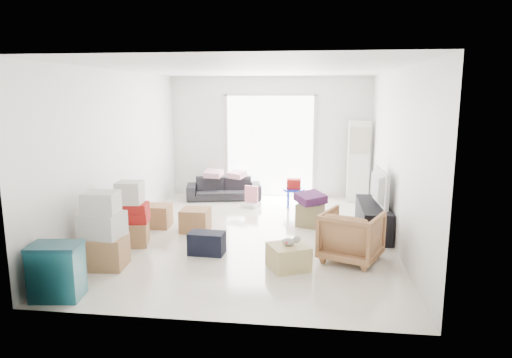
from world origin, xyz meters
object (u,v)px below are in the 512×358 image
object	(u,v)px
tv_console	(373,219)
television	(374,200)
armchair	(352,234)
storage_bins	(57,271)
kids_table	(294,187)
ottoman	(310,215)
sofa	(224,185)
wood_crate	(288,257)
ac_tower	(358,162)

from	to	relation	value
tv_console	television	size ratio (longest dim) A/B	1.48
armchair	storage_bins	distance (m)	3.82
storage_bins	kids_table	size ratio (longest dim) A/B	1.09
television	ottoman	bearing A→B (deg)	70.26
ottoman	kids_table	size ratio (longest dim) A/B	0.68
sofa	kids_table	distance (m)	1.68
armchair	wood_crate	distance (m)	0.98
television	armchair	size ratio (longest dim) A/B	1.30
sofa	ottoman	xyz separation A→B (m)	(1.93, -1.88, -0.12)
ottoman	wood_crate	world-z (taller)	ottoman
armchair	wood_crate	bearing A→B (deg)	49.11
tv_console	kids_table	world-z (taller)	kids_table
ac_tower	ottoman	world-z (taller)	ac_tower
storage_bins	television	bearing A→B (deg)	37.57
television	sofa	size ratio (longest dim) A/B	0.62
storage_bins	wood_crate	xyz separation A→B (m)	(2.58, 1.24, -0.16)
ac_tower	kids_table	xyz separation A→B (m)	(-1.35, -0.71, -0.46)
television	ottoman	distance (m)	1.15
ac_tower	television	xyz separation A→B (m)	(0.05, -2.33, -0.30)
tv_console	sofa	size ratio (longest dim) A/B	0.93
sofa	wood_crate	xyz separation A→B (m)	(1.66, -3.94, -0.16)
sofa	television	bearing A→B (deg)	-48.15
ac_tower	armchair	size ratio (longest dim) A/B	2.23
television	kids_table	distance (m)	2.15
armchair	ottoman	world-z (taller)	armchair
sofa	storage_bins	bearing A→B (deg)	-112.04
wood_crate	armchair	bearing A→B (deg)	25.56
armchair	kids_table	size ratio (longest dim) A/B	1.32
ac_tower	kids_table	size ratio (longest dim) A/B	2.95
ac_tower	ottoman	distance (m)	2.36
ottoman	kids_table	bearing A→B (deg)	104.83
ac_tower	tv_console	bearing A→B (deg)	-88.77
ac_tower	wood_crate	size ratio (longest dim) A/B	3.60
ac_tower	storage_bins	xyz separation A→B (m)	(-3.85, -5.33, -0.55)
ac_tower	storage_bins	world-z (taller)	ac_tower
tv_console	armchair	bearing A→B (deg)	-108.98
tv_console	kids_table	size ratio (longest dim) A/B	2.55
ottoman	wood_crate	distance (m)	2.07
ottoman	armchair	bearing A→B (deg)	-70.30
tv_console	ac_tower	bearing A→B (deg)	91.23
tv_console	wood_crate	size ratio (longest dim) A/B	3.11
sofa	ottoman	bearing A→B (deg)	-56.27
tv_console	armchair	distance (m)	1.43
television	storage_bins	distance (m)	4.93
ac_tower	armchair	xyz separation A→B (m)	(-0.41, -3.67, -0.48)
kids_table	wood_crate	world-z (taller)	kids_table
tv_console	wood_crate	bearing A→B (deg)	-126.97
ottoman	storage_bins	bearing A→B (deg)	-130.83
sofa	storage_bins	xyz separation A→B (m)	(-0.92, -5.18, 0.01)
storage_bins	ottoman	xyz separation A→B (m)	(2.85, 3.30, -0.12)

